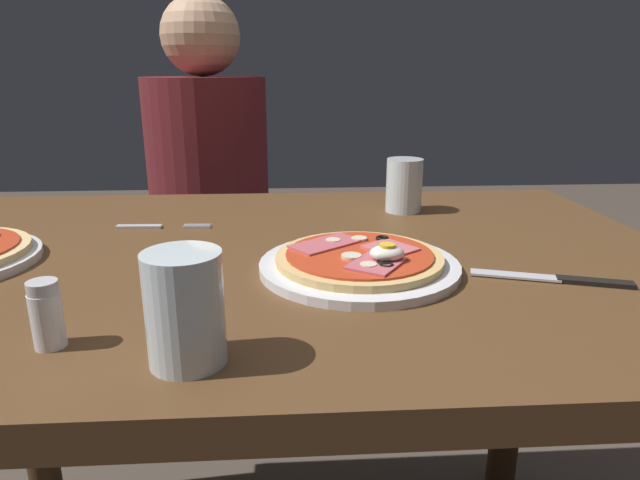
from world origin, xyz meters
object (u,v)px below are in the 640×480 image
(water_glass_near, at_px, (186,316))
(knife, at_px, (562,279))
(dining_table, at_px, (270,324))
(water_glass_far, at_px, (404,188))
(diner_person, at_px, (212,233))
(pizza_foreground, at_px, (360,262))
(salt_shaker, at_px, (47,315))
(fork, at_px, (156,227))

(water_glass_near, height_order, knife, water_glass_near)
(dining_table, xyz_separation_m, water_glass_far, (0.25, 0.23, 0.16))
(water_glass_near, bearing_deg, knife, 21.49)
(water_glass_near, bearing_deg, dining_table, 78.64)
(dining_table, distance_m, diner_person, 0.75)
(pizza_foreground, height_order, salt_shaker, salt_shaker)
(dining_table, distance_m, water_glass_far, 0.37)
(water_glass_far, distance_m, diner_person, 0.69)
(dining_table, relative_size, diner_person, 1.04)
(dining_table, relative_size, salt_shaker, 18.23)
(water_glass_near, bearing_deg, salt_shaker, 164.52)
(pizza_foreground, bearing_deg, dining_table, 144.77)
(water_glass_near, xyz_separation_m, fork, (-0.13, 0.45, -0.04))
(salt_shaker, distance_m, diner_person, 1.02)
(water_glass_near, bearing_deg, pizza_foreground, 50.50)
(fork, bearing_deg, pizza_foreground, -35.65)
(fork, xyz_separation_m, diner_person, (0.01, 0.58, -0.18))
(dining_table, height_order, pizza_foreground, pizza_foreground)
(fork, distance_m, diner_person, 0.61)
(dining_table, distance_m, pizza_foreground, 0.20)
(fork, bearing_deg, diner_person, 88.84)
(dining_table, relative_size, fork, 7.73)
(dining_table, bearing_deg, fork, 144.08)
(pizza_foreground, bearing_deg, salt_shaker, -149.81)
(pizza_foreground, relative_size, water_glass_near, 2.52)
(water_glass_near, distance_m, salt_shaker, 0.14)
(water_glass_near, xyz_separation_m, diner_person, (-0.12, 1.04, -0.23))
(knife, height_order, diner_person, diner_person)
(dining_table, bearing_deg, salt_shaker, -125.99)
(water_glass_near, xyz_separation_m, water_glass_far, (0.31, 0.54, -0.00))
(dining_table, xyz_separation_m, knife, (0.37, -0.14, 0.12))
(fork, bearing_deg, water_glass_far, 11.45)
(pizza_foreground, xyz_separation_m, water_glass_near, (-0.19, -0.23, 0.03))
(dining_table, relative_size, knife, 6.38)
(pizza_foreground, relative_size, knife, 1.39)
(pizza_foreground, bearing_deg, knife, -12.49)
(pizza_foreground, xyz_separation_m, salt_shaker, (-0.33, -0.19, 0.02))
(water_glass_near, height_order, diner_person, diner_person)
(water_glass_near, distance_m, diner_person, 1.07)
(water_glass_far, bearing_deg, water_glass_near, -119.84)
(pizza_foreground, height_order, knife, pizza_foreground)
(dining_table, distance_m, salt_shaker, 0.37)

